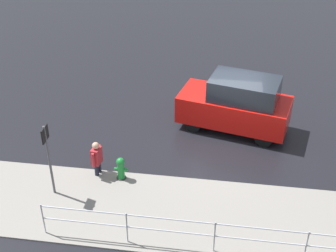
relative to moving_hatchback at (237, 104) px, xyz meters
The scene contains 7 objects.
ground_plane 1.24m from the moving_hatchback, 55.19° to the left, with size 60.00×60.00×0.00m, color black.
kerb_strip 4.89m from the moving_hatchback, 85.29° to the left, with size 24.00×3.20×0.04m, color gray.
moving_hatchback is the anchor object (origin of this frame).
fire_hydrant 4.93m from the moving_hatchback, 45.13° to the left, with size 0.42×0.31×0.80m.
pedestrian 5.40m from the moving_hatchback, 38.26° to the left, with size 0.29×0.56×1.22m.
metal_railing 6.10m from the moving_hatchback, 96.92° to the left, with size 11.42×0.04×1.05m.
sign_post 6.92m from the moving_hatchback, 39.87° to the left, with size 0.07×0.44×2.40m.
Camera 1 is at (-0.03, 14.06, 9.33)m, focal length 50.00 mm.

